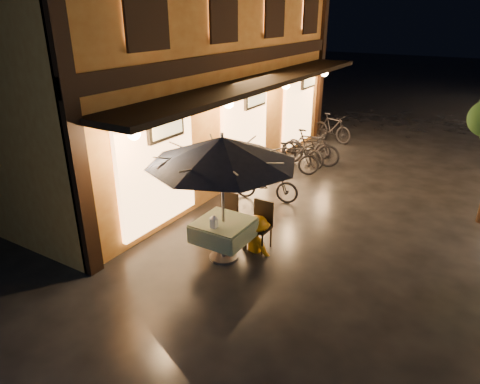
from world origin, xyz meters
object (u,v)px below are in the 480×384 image
Objects in this scene: bicycle_0 at (266,184)px; person_orange at (223,211)px; cafe_table at (223,230)px; patio_umbrella at (222,151)px; table_lantern at (214,221)px; person_yellow at (257,217)px.

person_orange is at bearing 174.69° from bicycle_0.
patio_umbrella reaches higher than cafe_table.
table_lantern is 0.18× the size of person_orange.
person_yellow reaches higher than table_lantern.
patio_umbrella is 1.61m from person_yellow.
patio_umbrella is 1.96× the size of person_orange.
cafe_table is at bearing 68.79° from person_yellow.
person_yellow is (0.39, 0.60, -1.44)m from patio_umbrella.
cafe_table is 0.72m from person_yellow.
person_orange is at bearing 113.54° from table_lantern.
person_yellow is at bearing 170.65° from person_orange.
table_lantern reaches higher than bicycle_0.
table_lantern reaches higher than cafe_table.
person_orange is 2.34m from bicycle_0.
person_orange is at bearing 124.45° from patio_umbrella.
person_yellow reaches higher than bicycle_0.
bicycle_0 is (-0.60, 2.83, -0.15)m from cafe_table.
patio_umbrella is at bearing 90.00° from table_lantern.
person_yellow is at bearing -167.44° from bicycle_0.
table_lantern is 3.22m from bicycle_0.
person_orange reaches higher than table_lantern.
person_orange is at bearing 17.81° from person_yellow.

